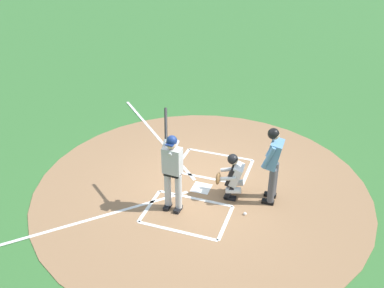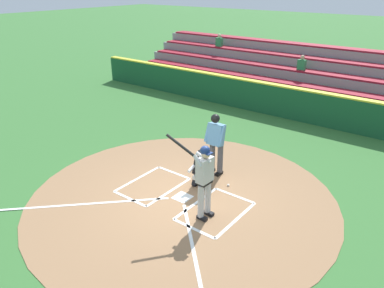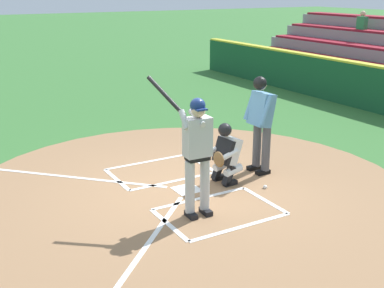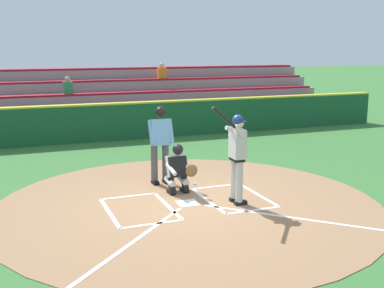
% 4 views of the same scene
% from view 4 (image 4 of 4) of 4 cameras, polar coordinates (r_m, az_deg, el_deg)
% --- Properties ---
extents(ground_plane, '(120.00, 120.00, 0.00)m').
position_cam_4_polar(ground_plane, '(10.12, -0.49, -7.08)').
color(ground_plane, '#387033').
extents(dirt_circle, '(8.00, 8.00, 0.01)m').
position_cam_4_polar(dirt_circle, '(10.12, -0.49, -7.05)').
color(dirt_circle, '#99704C').
rests_on(dirt_circle, ground).
extents(home_plate_and_chalk, '(7.93, 4.91, 0.01)m').
position_cam_4_polar(home_plate_and_chalk, '(9.34, 1.45, -8.59)').
color(home_plate_and_chalk, white).
rests_on(home_plate_and_chalk, dirt_circle).
extents(batter, '(0.96, 0.67, 2.13)m').
position_cam_4_polar(batter, '(9.88, 5.36, -0.98)').
color(batter, '#BCBCBC').
rests_on(batter, ground).
extents(catcher, '(0.62, 0.61, 1.13)m').
position_cam_4_polar(catcher, '(10.66, -1.65, -2.82)').
color(catcher, black).
rests_on(catcher, ground).
extents(plate_umpire, '(0.58, 0.41, 1.86)m').
position_cam_4_polar(plate_umpire, '(11.32, -3.79, 0.52)').
color(plate_umpire, '#4C4C51').
rests_on(plate_umpire, ground).
extents(baseball, '(0.07, 0.07, 0.07)m').
position_cam_4_polar(baseball, '(11.42, 0.35, -4.71)').
color(baseball, white).
rests_on(baseball, ground).
extents(backstop_wall, '(22.00, 0.36, 1.31)m').
position_cam_4_polar(backstop_wall, '(17.01, -9.51, 2.62)').
color(backstop_wall, '#19512D').
rests_on(backstop_wall, ground).
extents(bleacher_stand, '(20.00, 4.25, 2.55)m').
position_cam_4_polar(bleacher_stand, '(20.17, -11.44, 4.49)').
color(bleacher_stand, gray).
rests_on(bleacher_stand, ground).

